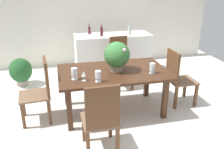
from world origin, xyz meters
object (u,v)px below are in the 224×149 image
at_px(dining_table, 113,76).
at_px(wine_bottle_tall, 129,30).
at_px(crystal_vase_left, 74,73).
at_px(wine_glass, 84,74).
at_px(wine_bottle_clear, 102,32).
at_px(potted_plant_floor, 21,71).
at_px(crystal_vase_right, 98,75).
at_px(chair_near_left, 101,117).
at_px(chair_foot_end, 177,76).
at_px(wine_bottle_amber, 89,30).
at_px(flower_centerpiece, 117,55).
at_px(kitchen_counter, 113,54).
at_px(chair_far_right, 120,60).
at_px(chair_head_end, 41,88).
at_px(crystal_vase_center_near, 152,68).

height_order(dining_table, wine_bottle_tall, wine_bottle_tall).
xyz_separation_m(crystal_vase_left, wine_glass, (0.13, -0.08, -0.00)).
distance_m(wine_bottle_clear, potted_plant_floor, 1.91).
distance_m(crystal_vase_right, wine_glass, 0.21).
bearing_deg(chair_near_left, potted_plant_floor, -64.27).
bearing_deg(chair_foot_end, wine_glass, 99.20).
relative_size(wine_bottle_amber, wine_bottle_tall, 0.87).
bearing_deg(flower_centerpiece, kitchen_counter, 78.68).
bearing_deg(chair_near_left, flower_centerpiece, -114.70).
bearing_deg(chair_far_right, wine_glass, -130.12).
relative_size(kitchen_counter, wine_bottle_tall, 6.25).
height_order(chair_head_end, crystal_vase_left, chair_head_end).
bearing_deg(wine_bottle_amber, chair_head_end, -119.30).
distance_m(wine_bottle_tall, potted_plant_floor, 2.50).
bearing_deg(wine_glass, crystal_vase_center_near, 2.38).
bearing_deg(flower_centerpiece, wine_bottle_amber, 95.31).
distance_m(chair_foot_end, chair_far_right, 1.27).
relative_size(chair_near_left, wine_bottle_clear, 4.06).
xyz_separation_m(chair_near_left, crystal_vase_right, (0.08, 0.65, 0.29)).
bearing_deg(crystal_vase_right, chair_head_end, 155.66).
xyz_separation_m(wine_glass, wine_bottle_tall, (1.26, 1.86, 0.21)).
bearing_deg(dining_table, kitchen_counter, 76.71).
bearing_deg(chair_far_right, crystal_vase_center_near, -87.12).
bearing_deg(flower_centerpiece, chair_far_right, 72.22).
height_order(crystal_vase_left, wine_glass, crystal_vase_left).
bearing_deg(chair_near_left, wine_bottle_tall, -114.58).
relative_size(flower_centerpiece, crystal_vase_center_near, 2.82).
bearing_deg(kitchen_counter, crystal_vase_left, -118.60).
height_order(chair_near_left, wine_bottle_tall, wine_bottle_tall).
bearing_deg(wine_bottle_amber, wine_glass, -100.48).
bearing_deg(crystal_vase_center_near, kitchen_counter, 95.09).
xyz_separation_m(flower_centerpiece, crystal_vase_center_near, (0.51, -0.25, -0.16)).
bearing_deg(chair_far_right, chair_foot_end, -58.75).
xyz_separation_m(chair_head_end, crystal_vase_center_near, (1.73, -0.25, 0.28)).
distance_m(crystal_vase_left, wine_bottle_amber, 2.14).
bearing_deg(dining_table, chair_far_right, 69.23).
relative_size(dining_table, wine_bottle_amber, 7.39).
xyz_separation_m(kitchen_counter, wine_bottle_clear, (-0.28, -0.09, 0.57)).
xyz_separation_m(crystal_vase_right, wine_bottle_clear, (0.44, 1.99, 0.20)).
bearing_deg(kitchen_counter, wine_glass, -114.58).
bearing_deg(wine_bottle_amber, chair_foot_end, -55.99).
bearing_deg(crystal_vase_right, flower_centerpiece, 45.58).
bearing_deg(flower_centerpiece, wine_bottle_clear, 87.80).
height_order(dining_table, chair_head_end, chair_head_end).
bearing_deg(chair_near_left, crystal_vase_center_near, -141.84).
distance_m(chair_far_right, wine_bottle_tall, 0.83).
relative_size(flower_centerpiece, wine_glass, 3.23).
xyz_separation_m(crystal_vase_right, wine_bottle_amber, (0.20, 2.24, 0.19)).
bearing_deg(chair_far_right, crystal_vase_right, -122.37).
distance_m(chair_head_end, potted_plant_floor, 1.56).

